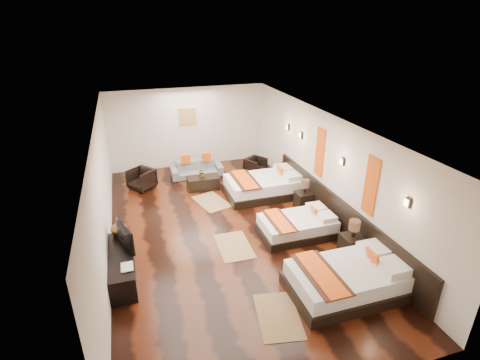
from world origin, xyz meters
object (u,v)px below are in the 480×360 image
object	(u,v)px
nightstand_a	(352,244)
tv	(121,236)
nightstand_b	(304,198)
book	(121,268)
bed_near	(348,279)
table_plant	(202,173)
bed_mid	(298,226)
coffee_table	(203,183)
armchair_left	(142,179)
figurine	(119,227)
sofa	(197,169)
tv_console	(122,266)
armchair_right	(255,166)
bed_far	(264,186)

from	to	relation	value
nightstand_a	tv	size ratio (longest dim) A/B	1.01
nightstand_b	tv	distance (m)	5.09
nightstand_a	book	world-z (taller)	nightstand_a
bed_near	nightstand_a	xyz separation A→B (m)	(0.75, 1.01, 0.03)
nightstand_a	tv	distance (m)	5.03
nightstand_b	table_plant	bearing A→B (deg)	138.61
bed_mid	book	xyz separation A→B (m)	(-4.19, -0.88, 0.32)
bed_near	bed_mid	world-z (taller)	bed_near
table_plant	coffee_table	bearing A→B (deg)	-28.62
nightstand_a	coffee_table	distance (m)	5.12
bed_near	armchair_left	size ratio (longest dim) A/B	3.16
tv	book	world-z (taller)	tv
bed_mid	bed_near	bearing A→B (deg)	-89.87
tv	book	xyz separation A→B (m)	(-0.05, -0.75, -0.25)
figurine	coffee_table	distance (m)	3.90
tv	coffee_table	distance (m)	4.29
nightstand_a	bed_near	bearing A→B (deg)	-126.48
bed_mid	nightstand_b	world-z (taller)	nightstand_b
bed_near	nightstand_b	bearing A→B (deg)	77.54
sofa	coffee_table	xyz separation A→B (m)	(0.00, -1.05, -0.05)
bed_mid	figurine	xyz separation A→B (m)	(-4.19, 0.39, 0.50)
figurine	nightstand_b	bearing A→B (deg)	9.02
tv	figurine	size ratio (longest dim) A/B	2.41
tv_console	armchair_right	xyz separation A→B (m)	(4.50, 4.35, 0.01)
table_plant	bed_far	bearing A→B (deg)	-30.27
nightstand_b	tv_console	distance (m)	5.19
table_plant	sofa	bearing A→B (deg)	88.58
bed_far	figurine	distance (m)	4.65
bed_near	armchair_right	size ratio (longest dim) A/B	3.55
tv	armchair_right	world-z (taller)	tv
armchair_right	bed_far	bearing A→B (deg)	-132.95
tv_console	coffee_table	bearing A→B (deg)	55.76
coffee_table	table_plant	xyz separation A→B (m)	(-0.03, 0.01, 0.34)
sofa	tv	bearing A→B (deg)	-119.19
tv	table_plant	world-z (taller)	tv
bed_near	book	world-z (taller)	bed_near
tv	nightstand_a	bearing A→B (deg)	-119.46
tv_console	nightstand_a	bearing A→B (deg)	-9.16
bed_far	tv_console	bearing A→B (deg)	-146.93
bed_near	coffee_table	xyz separation A→B (m)	(-1.67, 5.52, -0.09)
bed_near	tv_console	world-z (taller)	bed_near
nightstand_b	sofa	size ratio (longest dim) A/B	0.51
nightstand_a	figurine	distance (m)	5.21
tv_console	sofa	bearing A→B (deg)	62.05
tv_console	book	size ratio (longest dim) A/B	5.79
nightstand_a	nightstand_b	world-z (taller)	nightstand_a
nightstand_a	armchair_right	world-z (taller)	nightstand_a
coffee_table	table_plant	world-z (taller)	table_plant
nightstand_a	sofa	size ratio (longest dim) A/B	0.53
book	armchair_left	distance (m)	4.85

